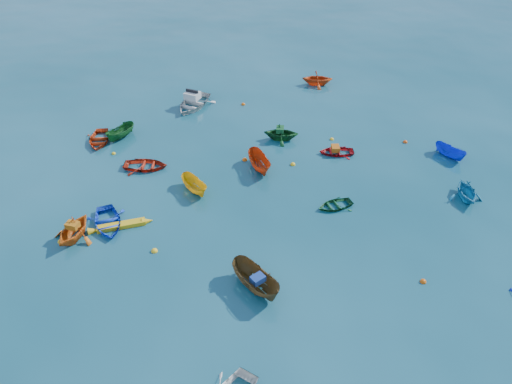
{
  "coord_description": "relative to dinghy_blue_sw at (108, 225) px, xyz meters",
  "views": [
    {
      "loc": [
        -2.11,
        -21.16,
        19.99
      ],
      "look_at": [
        0.0,
        5.0,
        0.4
      ],
      "focal_mm": 35.0,
      "sensor_mm": 36.0,
      "label": 1
    }
  ],
  "objects": [
    {
      "name": "buoy_ye_c",
      "position": [
        12.26,
        5.75,
        0.0
      ],
      "size": [
        0.38,
        0.38,
        0.38
      ],
      "primitive_type": "sphere",
      "color": "yellow",
      "rests_on": "ground"
    },
    {
      "name": "dinghy_green_e",
      "position": [
        14.27,
        0.69,
        0.0
      ],
      "size": [
        2.75,
        2.29,
        0.49
      ],
      "primitive_type": "imported",
      "rotation": [
        0.0,
        0.0,
        -1.29
      ],
      "color": "#124D27",
      "rests_on": "ground"
    },
    {
      "name": "dinghy_blue_sw",
      "position": [
        0.0,
        0.0,
        0.0
      ],
      "size": [
        3.2,
        3.83,
        0.68
      ],
      "primitive_type": "imported",
      "rotation": [
        0.0,
        0.0,
        0.29
      ],
      "color": "blue",
      "rests_on": "ground"
    },
    {
      "name": "sampan_orange_n",
      "position": [
        9.82,
        5.4,
        0.0
      ],
      "size": [
        1.9,
        3.37,
        1.23
      ],
      "primitive_type": "imported",
      "rotation": [
        0.0,
        0.0,
        0.23
      ],
      "color": "#BB3D11",
      "rests_on": "ground"
    },
    {
      "name": "buoy_or_d",
      "position": [
        21.37,
        8.16,
        0.0
      ],
      "size": [
        0.36,
        0.36,
        0.36
      ],
      "primitive_type": "sphere",
      "color": "#D6450B",
      "rests_on": "ground"
    },
    {
      "name": "ground",
      "position": [
        9.3,
        -2.85,
        0.0
      ],
      "size": [
        160.0,
        160.0,
        0.0
      ],
      "primitive_type": "plane",
      "color": "#0A3E4C",
      "rests_on": "ground"
    },
    {
      "name": "buoy_or_c",
      "position": [
        8.83,
        6.65,
        0.0
      ],
      "size": [
        0.37,
        0.37,
        0.37
      ],
      "primitive_type": "sphere",
      "color": "#E35A0C",
      "rests_on": "ground"
    },
    {
      "name": "buoy_ye_e",
      "position": [
        15.8,
        9.04,
        0.0
      ],
      "size": [
        0.33,
        0.33,
        0.33
      ],
      "primitive_type": "sphere",
      "color": "yellow",
      "rests_on": "ground"
    },
    {
      "name": "dinghy_green_n",
      "position": [
        11.84,
        9.38,
        0.0
      ],
      "size": [
        3.03,
        2.74,
        1.4
      ],
      "primitive_type": "imported",
      "rotation": [
        0.0,
        0.0,
        1.39
      ],
      "color": "#10481C",
      "rests_on": "ground"
    },
    {
      "name": "tarp_orange_b",
      "position": [
        15.61,
        7.02,
        0.45
      ],
      "size": [
        0.62,
        0.79,
        0.37
      ],
      "primitive_type": "cube",
      "rotation": [
        0.0,
        0.0,
        -1.63
      ],
      "color": "#BC5C13",
      "rests_on": "dinghy_red_ne"
    },
    {
      "name": "sampan_brown_mid",
      "position": [
        8.65,
        -5.89,
        0.0
      ],
      "size": [
        3.07,
        3.7,
        1.37
      ],
      "primitive_type": "imported",
      "rotation": [
        0.0,
        0.0,
        0.58
      ],
      "color": "brown",
      "rests_on": "ground"
    },
    {
      "name": "tarp_orange_a",
      "position": [
        -1.76,
        -0.95,
        0.94
      ],
      "size": [
        0.88,
        0.78,
        0.36
      ],
      "primitive_type": "cube",
      "rotation": [
        0.0,
        0.0,
        -0.36
      ],
      "color": "#BD6813",
      "rests_on": "dinghy_orange_w"
    },
    {
      "name": "sampan_green_far",
      "position": [
        -0.6,
        10.62,
        0.0
      ],
      "size": [
        2.53,
        2.85,
        1.08
      ],
      "primitive_type": "imported",
      "rotation": [
        0.0,
        0.0,
        -0.65
      ],
      "color": "#14551F",
      "rests_on": "ground"
    },
    {
      "name": "dinghy_orange_w",
      "position": [
        -1.78,
        -1.0,
        0.0
      ],
      "size": [
        3.35,
        3.58,
        1.52
      ],
      "primitive_type": "imported",
      "rotation": [
        0.0,
        0.0,
        -0.36
      ],
      "color": "orange",
      "rests_on": "ground"
    },
    {
      "name": "buoy_ye_b",
      "position": [
        -2.56,
        -1.32,
        0.0
      ],
      "size": [
        0.38,
        0.38,
        0.38
      ],
      "primitive_type": "sphere",
      "color": "yellow",
      "rests_on": "ground"
    },
    {
      "name": "dinghy_red_far",
      "position": [
        -2.25,
        10.13,
        0.0
      ],
      "size": [
        2.26,
        3.16,
        0.66
      ],
      "primitive_type": "imported",
      "rotation": [
        0.0,
        0.0,
        0.0
      ],
      "color": "red",
      "rests_on": "ground"
    },
    {
      "name": "sampan_blue_far",
      "position": [
        23.95,
        5.91,
        0.0
      ],
      "size": [
        2.19,
        2.64,
        0.98
      ],
      "primitive_type": "imported",
      "rotation": [
        0.0,
        0.0,
        0.58
      ],
      "color": "#102ED4",
      "rests_on": "ground"
    },
    {
      "name": "motorboat_white",
      "position": [
        4.89,
        15.55,
        0.0
      ],
      "size": [
        4.68,
        5.18,
        1.48
      ],
      "primitive_type": "imported",
      "rotation": [
        0.0,
        0.0,
        -0.49
      ],
      "color": "silver",
      "rests_on": "ground"
    },
    {
      "name": "buoy_or_b",
      "position": [
        17.69,
        -6.14,
        0.0
      ],
      "size": [
        0.35,
        0.35,
        0.35
      ],
      "primitive_type": "sphere",
      "color": "#DB550B",
      "rests_on": "ground"
    },
    {
      "name": "dinghy_orange_far",
      "position": [
        16.42,
        19.11,
        0.0
      ],
      "size": [
        3.09,
        2.76,
        1.47
      ],
      "primitive_type": "imported",
      "rotation": [
        0.0,
        0.0,
        1.44
      ],
      "color": "#D14513",
      "rests_on": "ground"
    },
    {
      "name": "buoy_ye_d",
      "position": [
        -0.89,
        8.29,
        0.0
      ],
      "size": [
        0.3,
        0.3,
        0.3
      ],
      "primitive_type": "sphere",
      "color": "yellow",
      "rests_on": "ground"
    },
    {
      "name": "buoy_or_e",
      "position": [
        9.25,
        15.53,
        0.0
      ],
      "size": [
        0.35,
        0.35,
        0.35
      ],
      "primitive_type": "sphere",
      "color": "#D3580B",
      "rests_on": "ground"
    },
    {
      "name": "kayak_yellow",
      "position": [
        0.83,
        -0.23,
        0.0
      ],
      "size": [
        3.65,
        1.26,
        0.36
      ],
      "primitive_type": null,
      "rotation": [
        0.0,
        0.0,
        1.78
      ],
      "color": "gold",
      "rests_on": "ground"
    },
    {
      "name": "buoy_ye_a",
      "position": [
        3.03,
        -2.56,
        0.0
      ],
      "size": [
        0.39,
        0.39,
        0.39
      ],
      "primitive_type": "sphere",
      "color": "yellow",
      "rests_on": "ground"
    },
    {
      "name": "tarp_blue_a",
      "position": [
        8.74,
        -6.01,
        0.86
      ],
      "size": [
        0.9,
        0.85,
        0.35
      ],
      "primitive_type": "cube",
      "rotation": [
        0.0,
        0.0,
        0.58
      ],
      "color": "navy",
      "rests_on": "sampan_brown_mid"
    },
    {
      "name": "dinghy_cyan_se",
      "position": [
        23.03,
        0.92,
        0.0
      ],
      "size": [
        2.37,
        2.7,
        1.35
      ],
      "primitive_type": "imported",
      "rotation": [
        0.0,
        0.0,
        -0.07
      ],
      "color": "teal",
      "rests_on": "ground"
    },
    {
      "name": "tarp_green_b",
      "position": [
        11.74,
        9.39,
        0.88
      ],
      "size": [
        0.7,
        0.85,
        0.37
      ],
      "primitive_type": "cube",
      "rotation": [
        0.0,
        0.0,
        1.39
      ],
      "color": "#134E22",
      "rests_on": "dinghy_green_n"
    },
    {
      "name": "dinghy_red_ne",
      "position": [
        15.71,
        7.02,
        0.0
      ],
      "size": [
        2.68,
        2.0,
        0.53
      ],
      "primitive_type": "imported",
      "rotation": [
        0.0,
        0.0,
        -1.63
      ],
      "color": "#B90F15",
      "rests_on": "ground"
    },
    {
      "name": "sampan_yellow_mid",
      "position": [
        5.27,
        3.12,
        0.0
      ],
      "size": [
        2.3,
        2.89,
        1.06
      ],
      "primitive_type": "imported",
      "rotation": [
        0.0,
        0.0,
        0.54
      ],
      "color": "gold",
      "rests_on": "ground"
    },
    {
      "name": "dinghy_red_nw",
      "position": [
        1.71,
        6.2,
        0.0
      ],
      "size": [
        3.39,
        2.62,
        0.65
      ],
      "primitive_type": "imported",
      "rotation": [
        0.0,
        0.0,
        1.44
      ],
      "color": "#A8210E",
      "rests_on": "ground"
    }
  ]
}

